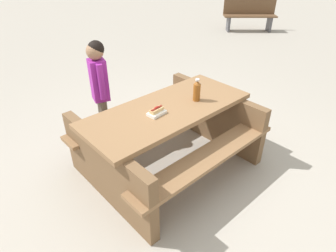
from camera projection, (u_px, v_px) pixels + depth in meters
name	position (u px, v px, depth m)	size (l,w,h in m)	color
ground_plane	(168.00, 164.00, 3.33)	(30.00, 30.00, 0.00)	#ADA599
picnic_table	(168.00, 132.00, 3.09)	(2.11, 1.83, 0.75)	olive
soda_bottle	(197.00, 91.00, 3.01)	(0.08, 0.08, 0.24)	brown
hotdog_tray	(157.00, 112.00, 2.79)	(0.20, 0.14, 0.08)	white
child_in_coat	(99.00, 80.00, 3.34)	(0.26, 0.28, 1.28)	brown
park_bench_mid	(249.00, 15.00, 8.35)	(1.13, 1.48, 0.85)	brown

